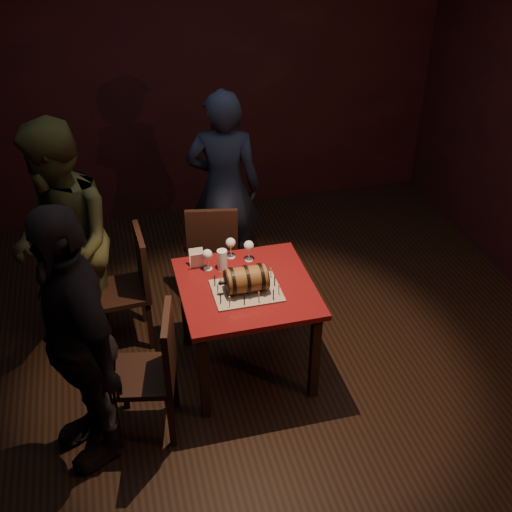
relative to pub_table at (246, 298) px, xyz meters
The scene contains 16 objects.
room_shell 0.76m from the pub_table, 16.76° to the right, with size 5.04×5.04×2.80m.
pub_table is the anchor object (origin of this frame).
cake_board 0.13m from the pub_table, 102.70° to the right, with size 0.45×0.35×0.01m, color gray.
barrel_cake 0.22m from the pub_table, 103.27° to the right, with size 0.33×0.19×0.19m.
birthday_candles 0.18m from the pub_table, 102.70° to the right, with size 0.40×0.30×0.09m.
wine_glass_left 0.40m from the pub_table, 129.94° to the left, with size 0.07×0.07×0.16m.
wine_glass_mid 0.43m from the pub_table, 94.12° to the left, with size 0.07×0.07×0.16m.
wine_glass_right 0.38m from the pub_table, 72.97° to the left, with size 0.07×0.07×0.16m.
pint_of_ale 0.32m from the pub_table, 115.71° to the left, with size 0.07×0.07×0.15m.
menu_card 0.45m from the pub_table, 132.92° to the left, with size 0.10×0.05×0.13m, color white, non-canonical shape.
chair_back 0.87m from the pub_table, 94.65° to the left, with size 0.47×0.47×0.93m.
chair_left_rear 0.94m from the pub_table, 143.40° to the left, with size 0.42×0.42×0.93m.
chair_left_front 0.80m from the pub_table, 150.08° to the right, with size 0.47×0.47×0.93m.
person_back 1.27m from the pub_table, 84.87° to the left, with size 0.62×0.40×1.69m, color #1B2236.
person_left_rear 1.35m from the pub_table, 152.59° to the left, with size 0.87×0.68×1.79m, color #404221.
person_left_front 1.22m from the pub_table, 158.09° to the right, with size 1.04×0.43×1.77m, color black.
Camera 1 is at (-0.83, -3.40, 3.32)m, focal length 45.00 mm.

